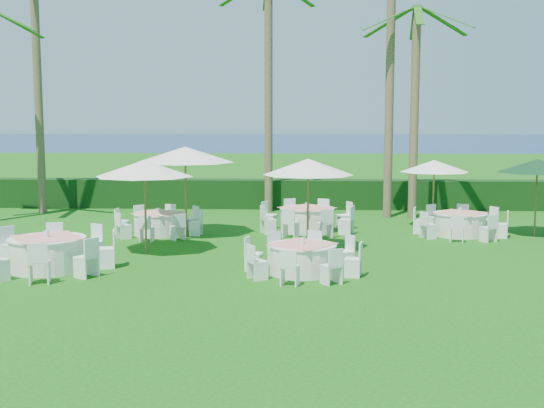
# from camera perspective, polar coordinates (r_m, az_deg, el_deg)

# --- Properties ---
(ground) EXTENTS (120.00, 120.00, 0.00)m
(ground) POSITION_cam_1_polar(r_m,az_deg,el_deg) (16.75, 1.73, -5.63)
(ground) COLOR #12510D
(ground) RESTS_ON ground
(hedge) EXTENTS (34.00, 1.00, 1.20)m
(hedge) POSITION_cam_1_polar(r_m,az_deg,el_deg) (28.51, 2.13, 0.84)
(hedge) COLOR black
(hedge) RESTS_ON ground
(ocean) EXTENTS (260.00, 260.00, 0.00)m
(ocean) POSITION_cam_1_polar(r_m,az_deg,el_deg) (118.40, 2.55, 5.23)
(ocean) COLOR #071646
(ocean) RESTS_ON ground
(banquet_table_a) EXTENTS (3.26, 3.26, 0.98)m
(banquet_table_a) POSITION_cam_1_polar(r_m,az_deg,el_deg) (17.66, -18.28, -3.89)
(banquet_table_a) COLOR white
(banquet_table_a) RESTS_ON ground
(banquet_table_b) EXTENTS (2.85, 2.85, 0.87)m
(banquet_table_b) POSITION_cam_1_polar(r_m,az_deg,el_deg) (16.42, 2.57, -4.54)
(banquet_table_b) COLOR white
(banquet_table_b) RESTS_ON ground
(banquet_table_d) EXTENTS (2.85, 2.85, 0.87)m
(banquet_table_d) POSITION_cam_1_polar(r_m,az_deg,el_deg) (22.23, -9.46, -1.58)
(banquet_table_d) COLOR white
(banquet_table_d) RESTS_ON ground
(banquet_table_e) EXTENTS (3.09, 3.09, 0.96)m
(banquet_table_e) POSITION_cam_1_polar(r_m,az_deg,el_deg) (22.62, 2.95, -1.24)
(banquet_table_e) COLOR white
(banquet_table_e) RESTS_ON ground
(banquet_table_f) EXTENTS (2.90, 2.90, 0.89)m
(banquet_table_f) POSITION_cam_1_polar(r_m,az_deg,el_deg) (22.58, 15.44, -1.58)
(banquet_table_f) COLOR white
(banquet_table_f) RESTS_ON ground
(umbrella_a) EXTENTS (2.69, 2.69, 2.59)m
(umbrella_a) POSITION_cam_1_polar(r_m,az_deg,el_deg) (18.93, -10.62, 2.94)
(umbrella_a) COLOR brown
(umbrella_a) RESTS_ON ground
(umbrella_b) EXTENTS (2.52, 2.52, 2.61)m
(umbrella_b) POSITION_cam_1_polar(r_m,az_deg,el_deg) (18.94, 3.04, 3.11)
(umbrella_b) COLOR brown
(umbrella_b) RESTS_ON ground
(umbrella_c) EXTENTS (3.10, 3.10, 2.84)m
(umbrella_c) POSITION_cam_1_polar(r_m,az_deg,el_deg) (21.64, -7.27, 4.12)
(umbrella_c) COLOR brown
(umbrella_c) RESTS_ON ground
(umbrella_d) EXTENTS (2.32, 2.32, 2.33)m
(umbrella_d) POSITION_cam_1_polar(r_m,az_deg,el_deg) (23.70, 13.41, 3.10)
(umbrella_d) COLOR brown
(umbrella_d) RESTS_ON ground
(umbrella_green) EXTENTS (2.52, 2.52, 2.46)m
(umbrella_green) POSITION_cam_1_polar(r_m,az_deg,el_deg) (23.01, 21.33, 3.00)
(umbrella_green) COLOR brown
(umbrella_green) RESTS_ON ground
(palm_a) EXTENTS (4.33, 4.31, 10.32)m
(palm_a) POSITION_cam_1_polar(r_m,az_deg,el_deg) (28.50, -19.05, 10.60)
(palm_a) COLOR brown
(palm_a) RESTS_ON ground
(palm_b) EXTENTS (4.12, 4.40, 9.25)m
(palm_b) POSITION_cam_1_polar(r_m,az_deg,el_deg) (27.36, -0.29, 10.00)
(palm_b) COLOR brown
(palm_b) RESTS_ON ground
(palm_c) EXTENTS (4.35, 4.28, 12.32)m
(palm_c) POSITION_cam_1_polar(r_m,az_deg,el_deg) (26.17, 9.90, 13.46)
(palm_c) COLOR brown
(palm_c) RESTS_ON ground
(palm_d) EXTENTS (4.12, 4.40, 7.84)m
(palm_d) POSITION_cam_1_polar(r_m,az_deg,el_deg) (26.04, 11.85, 8.40)
(palm_d) COLOR brown
(palm_d) RESTS_ON ground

